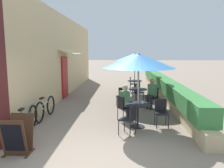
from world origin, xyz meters
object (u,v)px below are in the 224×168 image
Objects in this scene: cafe_chair_near_right at (161,110)px; patio_umbrella_far at (135,57)px; cafe_chair_far_right at (132,83)px; seated_patron_mid_left at (152,92)px; cafe_chair_mid_right at (138,91)px; cafe_chair_near_back at (123,106)px; patio_table_mid at (138,93)px; cafe_chair_mid_back at (122,95)px; patio_table_far at (135,84)px; cafe_chair_far_left at (137,87)px; patio_umbrella_mid at (138,58)px; seated_patron_near_back at (126,101)px; cafe_chair_near_left at (130,117)px; patio_umbrella_near at (139,61)px; bicycle_second at (45,108)px; bicycle_leaning at (26,120)px; cafe_chair_mid_left at (153,96)px; patio_table_near at (138,110)px; menu_board at (18,135)px; coffee_cup_near at (142,102)px.

patio_umbrella_far is at bearing -86.72° from cafe_chair_near_right.
cafe_chair_far_right is (-0.67, 6.22, 0.00)m from cafe_chair_near_right.
cafe_chair_mid_right is (-0.46, 1.26, -0.17)m from seated_patron_mid_left.
patio_table_mid is at bearing 131.36° from cafe_chair_near_back.
cafe_chair_mid_back is 1.08× the size of patio_table_far.
cafe_chair_far_left is at bearing -39.35° from seated_patron_mid_left.
patio_umbrella_mid is 2.68× the size of cafe_chair_far_right.
seated_patron_near_back is (-1.11, 0.54, 0.17)m from cafe_chair_near_right.
cafe_chair_near_left is 3.14m from seated_patron_mid_left.
cafe_chair_far_left is (0.80, 2.35, 0.00)m from cafe_chair_mid_back.
bicycle_second is (-3.21, 0.74, -1.70)m from patio_umbrella_near.
patio_umbrella_far is 7.33m from bicycle_leaning.
cafe_chair_near_left is at bearing -5.45° from cafe_chair_far_right.
patio_table_mid is at bearing -90.10° from patio_umbrella_far.
cafe_chair_far_right is (-0.11, 0.74, -1.55)m from patio_umbrella_far.
cafe_chair_near_back is 0.20m from seated_patron_near_back.
seated_patron_near_back and seated_patron_mid_left have the same top height.
cafe_chair_near_left is 6.30m from patio_table_far.
cafe_chair_far_left is (0.11, -0.74, -1.55)m from patio_umbrella_far.
cafe_chair_near_back is 1.00× the size of cafe_chair_mid_left.
cafe_chair_near_back is 2.18m from cafe_chair_mid_left.
cafe_chair_mid_back is (-1.22, 0.21, -0.17)m from seated_patron_mid_left.
patio_table_mid is 0.35× the size of patio_umbrella_mid.
patio_table_near is at bearing 7.42° from cafe_chair_mid_right.
cafe_chair_near_back is 0.51× the size of bicycle_leaning.
cafe_chair_mid_right is at bearing -24.13° from cafe_chair_mid_left.
cafe_chair_near_back is 5.04m from patio_table_far.
menu_board is (-3.13, -5.52, -0.08)m from cafe_chair_mid_right.
cafe_chair_mid_left and cafe_chair_far_left have the same top height.
patio_umbrella_far reaches higher than bicycle_second.
cafe_chair_near_back is (-0.47, 0.59, -0.03)m from patio_table_near.
bicycle_leaning is (-3.29, -0.65, -0.19)m from patio_table_near.
coffee_cup_near is at bearing -90.66° from patio_umbrella_mid.
coffee_cup_near is at bearing 9.67° from cafe_chair_mid_right.
seated_patron_mid_left is at bearing 6.35° from cafe_chair_far_right.
patio_umbrella_mid is 4.31m from bicycle_second.
cafe_chair_near_back is 0.70× the size of seated_patron_mid_left.
patio_umbrella_mid reaches higher than cafe_chair_mid_left.
patio_umbrella_mid reaches higher than menu_board.
cafe_chair_near_back is at bearing -90.00° from seated_patron_near_back.
patio_umbrella_near is at bearing -91.82° from patio_table_far.
patio_table_far is 7.13m from bicycle_leaning.
coffee_cup_near is at bearing -90.38° from patio_table_far.
bicycle_leaning is 0.99× the size of bicycle_second.
patio_umbrella_near reaches higher than cafe_chair_far_left.
cafe_chair_near_left is 3.20m from cafe_chair_mid_back.
cafe_chair_near_left is 1.00× the size of cafe_chair_far_right.
seated_patron_mid_left is 1.44× the size of cafe_chair_far_right.
cafe_chair_near_left is at bearing -111.55° from patio_umbrella_near.
patio_umbrella_far is at bearing 89.90° from patio_table_mid.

